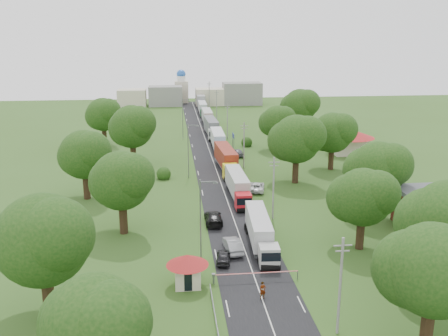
{
  "coord_description": "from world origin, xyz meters",
  "views": [
    {
      "loc": [
        -8.54,
        -72.14,
        25.41
      ],
      "look_at": [
        0.44,
        10.2,
        3.0
      ],
      "focal_mm": 40.0,
      "sensor_mm": 36.0,
      "label": 1
    }
  ],
  "objects": [
    {
      "name": "house_brick",
      "position": [
        26.0,
        -12.0,
        2.65
      ],
      "size": [
        8.6,
        6.6,
        5.2
      ],
      "color": "maroon",
      "rests_on": "ground"
    },
    {
      "name": "lamp_2",
      "position": [
        -5.35,
        50.0,
        5.55
      ],
      "size": [
        2.03,
        0.22,
        10.0
      ],
      "color": "slate",
      "rests_on": "ground"
    },
    {
      "name": "guard_booth",
      "position": [
        -7.2,
        -25.0,
        2.16
      ],
      "size": [
        4.4,
        4.4,
        3.45
      ],
      "color": "beige",
      "rests_on": "ground"
    },
    {
      "name": "pedestrian_near",
      "position": [
        0.06,
        -28.5,
        0.88
      ],
      "size": [
        0.7,
        0.51,
        1.76
      ],
      "primitive_type": "imported",
      "rotation": [
        0.0,
        0.0,
        0.15
      ],
      "color": "gray",
      "rests_on": "ground"
    },
    {
      "name": "pedestrian_booth",
      "position": [
        -6.31,
        -23.28,
        0.87
      ],
      "size": [
        0.98,
        1.06,
        1.74
      ],
      "primitive_type": "imported",
      "rotation": [
        0.0,
        0.0,
        -1.09
      ],
      "color": "gray",
      "rests_on": "ground"
    },
    {
      "name": "tree_0",
      "position": [
        11.99,
        -37.84,
        7.22
      ],
      "size": [
        8.8,
        8.8,
        11.07
      ],
      "color": "#382616",
      "rests_on": "ground"
    },
    {
      "name": "lamp_0",
      "position": [
        -5.35,
        -20.0,
        5.55
      ],
      "size": [
        2.03,
        0.22,
        10.0
      ],
      "color": "slate",
      "rests_on": "ground"
    },
    {
      "name": "truck_7",
      "position": [
        2.38,
        105.7,
        2.31
      ],
      "size": [
        2.87,
        15.69,
        4.35
      ],
      "color": "#A6A6A6",
      "rests_on": "ground"
    },
    {
      "name": "lamp_1",
      "position": [
        -5.35,
        15.0,
        5.55
      ],
      "size": [
        2.03,
        0.22,
        10.0
      ],
      "color": "slate",
      "rests_on": "ground"
    },
    {
      "name": "car_verge_near",
      "position": [
        5.5,
        6.04,
        0.72
      ],
      "size": [
        3.42,
        5.56,
        1.44
      ],
      "primitive_type": "imported",
      "rotation": [
        0.0,
        0.0,
        2.93
      ],
      "color": "silver",
      "rests_on": "ground"
    },
    {
      "name": "tree_4",
      "position": [
        12.99,
        10.17,
        7.85
      ],
      "size": [
        9.6,
        9.6,
        12.05
      ],
      "color": "#382616",
      "rests_on": "ground"
    },
    {
      "name": "tree_8",
      "position": [
        -14.01,
        -41.86,
        6.6
      ],
      "size": [
        8.0,
        8.0,
        10.1
      ],
      "color": "#382616",
      "rests_on": "ground"
    },
    {
      "name": "tree_9",
      "position": [
        -20.01,
        -29.83,
        7.85
      ],
      "size": [
        9.6,
        9.6,
        12.05
      ],
      "color": "#382616",
      "rests_on": "ground"
    },
    {
      "name": "house_cream",
      "position": [
        30.0,
        30.0,
        3.64
      ],
      "size": [
        10.08,
        10.08,
        5.8
      ],
      "color": "beige",
      "rests_on": "ground"
    },
    {
      "name": "info_sign",
      "position": [
        5.2,
        35.0,
        3.0
      ],
      "size": [
        0.12,
        3.1,
        4.1
      ],
      "color": "slate",
      "rests_on": "ground"
    },
    {
      "name": "tree_3",
      "position": [
        19.99,
        -7.84,
        7.22
      ],
      "size": [
        8.8,
        8.8,
        11.07
      ],
      "color": "#382616",
      "rests_on": "ground"
    },
    {
      "name": "tree_10",
      "position": [
        -15.01,
        -9.84,
        7.22
      ],
      "size": [
        8.8,
        8.8,
        11.07
      ],
      "color": "#382616",
      "rests_on": "ground"
    },
    {
      "name": "truck_4",
      "position": [
        1.88,
        53.14,
        2.24
      ],
      "size": [
        3.08,
        15.24,
        4.21
      ],
      "color": "#BABABA",
      "rests_on": "ground"
    },
    {
      "name": "truck_5",
      "position": [
        2.07,
        69.17,
        2.16
      ],
      "size": [
        2.54,
        14.66,
        4.06
      ],
      "color": "#BB341C",
      "rests_on": "ground"
    },
    {
      "name": "pole_1",
      "position": [
        5.5,
        -7.0,
        4.68
      ],
      "size": [
        1.6,
        0.24,
        9.0
      ],
      "color": "gray",
      "rests_on": "ground"
    },
    {
      "name": "car_lane_front",
      "position": [
        -2.93,
        -20.0,
        0.67
      ],
      "size": [
        2.1,
        4.11,
        1.34
      ],
      "primitive_type": "imported",
      "rotation": [
        0.0,
        0.0,
        3.0
      ],
      "color": "black",
      "rests_on": "ground"
    },
    {
      "name": "tree_5",
      "position": [
        21.99,
        18.16,
        7.22
      ],
      "size": [
        8.8,
        8.8,
        11.07
      ],
      "color": "#382616",
      "rests_on": "ground"
    },
    {
      "name": "tree_6",
      "position": [
        14.99,
        35.14,
        6.6
      ],
      "size": [
        8.0,
        8.0,
        10.1
      ],
      "color": "#382616",
      "rests_on": "ground"
    },
    {
      "name": "pole_2",
      "position": [
        5.5,
        21.0,
        4.68
      ],
      "size": [
        1.6,
        0.24,
        9.0
      ],
      "color": "gray",
      "rests_on": "ground"
    },
    {
      "name": "tree_7",
      "position": [
        23.99,
        50.17,
        7.85
      ],
      "size": [
        9.6,
        9.6,
        12.05
      ],
      "color": "#382616",
      "rests_on": "ground"
    },
    {
      "name": "pole_4",
      "position": [
        5.5,
        77.0,
        4.68
      ],
      "size": [
        1.6,
        0.24,
        9.0
      ],
      "color": "gray",
      "rests_on": "ground"
    },
    {
      "name": "truck_3",
      "position": [
        2.01,
        36.9,
        2.16
      ],
      "size": [
        2.72,
        14.72,
        4.08
      ],
      "color": "#1B51A6",
      "rests_on": "ground"
    },
    {
      "name": "truck_1",
      "position": [
        1.83,
        2.74,
        2.05
      ],
      "size": [
        2.62,
        13.96,
        3.87
      ],
      "color": "red",
      "rests_on": "ground"
    },
    {
      "name": "pole_3",
      "position": [
        5.5,
        49.0,
        4.68
      ],
      "size": [
        1.6,
        0.24,
        9.0
      ],
      "color": "gray",
      "rests_on": "ground"
    },
    {
      "name": "car_lane_mid",
      "position": [
        -1.48,
        -17.2,
        0.81
      ],
      "size": [
        2.15,
        5.08,
        1.63
      ],
      "primitive_type": "imported",
      "rotation": [
        0.0,
        0.0,
        3.23
      ],
      "color": "gray",
      "rests_on": "ground"
    },
    {
      "name": "tree_11",
      "position": [
        -22.01,
        5.16,
        7.22
      ],
      "size": [
        8.8,
        8.8,
        11.07
      ],
      "color": "#382616",
      "rests_on": "ground"
    },
    {
      "name": "truck_6",
      "position": [
        1.98,
        87.63,
        2.03
      ],
      "size": [
        2.46,
        13.83,
        3.83
      ],
      "color": "#215932",
      "rests_on": "ground"
    },
    {
      "name": "tree_2",
      "position": [
        13.99,
        -17.86,
        6.6
      ],
      "size": [
        8.0,
        8.0,
        10.1
      ],
      "color": "#382616",
      "rests_on": "ground"
    },
    {
      "name": "distant_town",
      "position": [
        0.68,
        110.0,
        3.49
      ],
      "size": [
        52.0,
        8.0,
        8.0
      ],
      "color": "gray",
      "rests_on": "ground"
    },
    {
      "name": "truck_0",
      "position": [
        2.0,
        -16.04,
        2.0
      ],
      "size": [
        2.97,
        13.63,
        3.76
      ],
      "color": "#BBBBBB",
      "rests_on": "ground"
    },
    {
      "name": "tree_12",
      "position": [
        -16.01,
        25.17,
        7.85
      ],
      "size": [
        9.6,
        9.6,
        12.05
      ],
      "color": "#382616",
      "rests_on": "ground"
    },
    {
      "name": "tree_13",
      "position": [
        -24.01,
        45.16,
        7.22
      ],
      "size": [
        8.8,
        8.8,
        11.07
      ],
      "color": "#382616",
      "rests_on": "ground"
    },
    {
      "name": "road",
      "position": [
        0.0,
        20.0,
        0.0
      ],
      "size": [
        8.0,
        200.0,
        0.04
      ],
      "primitive_type": "cube",
      "color": "black",
      "rests_on": "ground"
    },
    {
      "name": "car_lane_rear",
      "position": [
        -3.0,
        -7.77,
        0.83
      ],
      "size": [
        2.33,
        5.69,
        1.65
      ],
      "primitive_type": "imported",
      "rotation": [
        0.0,
        0.0,
        3.14
      ],
      "color": "black",
      "rests_on": "ground"
    },
    {
      "name": "boom_barrier",
      "position": [
        -1.36,
        -25.0,
        0.89
      ],
      "size": [
        9.22,
        0.35,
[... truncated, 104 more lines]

